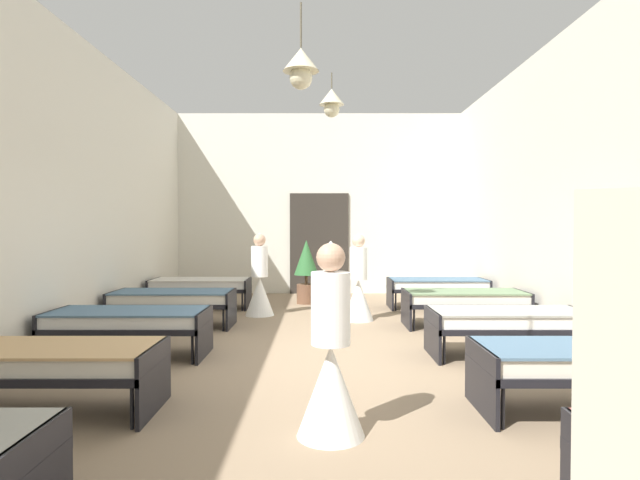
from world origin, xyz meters
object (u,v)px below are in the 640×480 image
Objects in this scene: bed_left_row_1 at (48,362)px; bed_right_row_1 at (592,362)px; bed_right_row_2 at (510,321)px; nurse_mid_aisle at (360,289)px; bed_left_row_2 at (130,321)px; bed_left_row_4 at (203,286)px; bed_right_row_4 at (439,286)px; nurse_far_aisle at (261,286)px; bed_right_row_3 at (466,299)px; nurse_near_aisle at (332,367)px; potted_plant at (308,267)px; bed_left_row_3 at (175,299)px.

bed_right_row_1 is (4.66, 0.00, 0.00)m from bed_left_row_1.
nurse_mid_aisle is (-1.65, 2.45, 0.09)m from bed_right_row_2.
bed_left_row_2 and bed_left_row_4 have the same top height.
bed_right_row_2 is 1.00× the size of bed_right_row_4.
nurse_mid_aisle is 1.00× the size of nurse_far_aisle.
bed_right_row_1 and bed_right_row_3 have the same top height.
bed_right_row_4 is (4.66, 3.80, 0.00)m from bed_left_row_2.
nurse_near_aisle is 1.00× the size of nurse_mid_aisle.
potted_plant is at bearing 16.10° from bed_left_row_4.
nurse_far_aisle is (-1.74, 0.49, 0.00)m from nurse_mid_aisle.
bed_right_row_3 is 5.03m from bed_left_row_4.
bed_right_row_2 is at bearing -59.45° from potted_plant.
bed_left_row_4 is at bearing 180.00° from bed_right_row_4.
bed_left_row_4 is at bearing 140.78° from bed_right_row_2.
bed_right_row_2 is at bearing 22.20° from bed_left_row_1.
potted_plant is (-0.37, 6.78, 0.24)m from nurse_near_aisle.
bed_right_row_3 is at bearing -43.89° from potted_plant.
nurse_mid_aisle is (3.00, 0.55, 0.09)m from bed_left_row_3.
bed_left_row_3 is at bearing -157.80° from bed_right_row_4.
nurse_near_aisle is (-2.23, -4.29, 0.09)m from bed_right_row_3.
bed_left_row_1 is 5.29m from nurse_mid_aisle.
nurse_far_aisle is (1.26, 4.84, 0.09)m from bed_left_row_1.
potted_plant is at bearing 167.08° from bed_right_row_4.
bed_left_row_4 is 2.17m from potted_plant.
potted_plant is at bearing 64.87° from bed_left_row_2.
bed_left_row_2 is at bearing -90.00° from bed_left_row_4.
bed_right_row_4 is (0.00, 5.70, 0.00)m from bed_right_row_1.
nurse_far_aisle is at bearing -53.87° from nurse_near_aisle.
bed_right_row_2 is 5.03m from bed_left_row_3.
bed_right_row_1 is 1.43× the size of potted_plant.
bed_left_row_3 is at bearing -90.00° from bed_left_row_4.
bed_left_row_4 is 1.28× the size of nurse_near_aisle.
nurse_near_aisle is 4.87m from nurse_mid_aisle.
nurse_far_aisle reaches higher than potted_plant.
nurse_near_aisle is at bearing -117.46° from bed_right_row_3.
bed_right_row_3 is 1.28× the size of nurse_near_aisle.
bed_right_row_2 is 1.43× the size of potted_plant.
bed_right_row_3 is 1.28× the size of nurse_mid_aisle.
bed_left_row_4 and bed_right_row_4 have the same top height.
potted_plant is at bearing -166.13° from nurse_mid_aisle.
nurse_mid_aisle reaches higher than bed_left_row_1.
potted_plant is (0.80, 1.45, 0.24)m from nurse_far_aisle.
nurse_mid_aisle is at bearing -24.19° from bed_left_row_4.
nurse_near_aisle and nurse_far_aisle have the same top height.
bed_right_row_1 is 6.01m from bed_left_row_3.
bed_left_row_2 is 1.00× the size of bed_right_row_2.
nurse_mid_aisle reaches higher than bed_left_row_2.
potted_plant is at bearing 112.39° from bed_right_row_1.
nurse_mid_aisle is 1.81m from nurse_far_aisle.
bed_left_row_3 is 3.25m from potted_plant.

